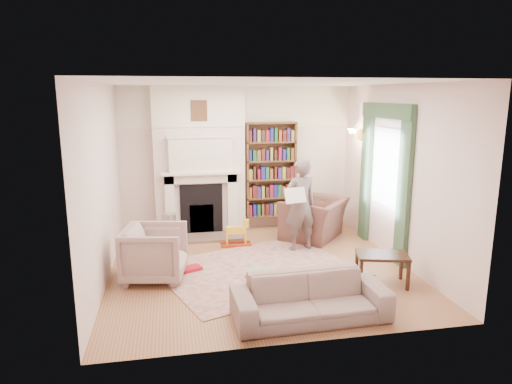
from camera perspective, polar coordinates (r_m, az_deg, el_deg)
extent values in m
plane|color=brown|center=(7.20, 0.37, -9.40)|extent=(4.50, 4.50, 0.00)
plane|color=white|center=(6.70, 0.41, 13.47)|extent=(4.50, 4.50, 0.00)
plane|color=silver|center=(9.01, -2.37, 4.18)|extent=(4.50, 0.00, 4.50)
plane|color=silver|center=(4.68, 5.70, -3.31)|extent=(4.50, 0.00, 4.50)
plane|color=silver|center=(6.76, -18.67, 0.89)|extent=(0.00, 4.50, 4.50)
plane|color=silver|center=(7.57, 17.36, 2.12)|extent=(0.00, 4.50, 4.50)
cube|color=silver|center=(8.76, -7.07, 3.87)|extent=(1.70, 0.35, 2.80)
cube|color=silver|center=(8.50, -6.92, 2.40)|extent=(1.47, 0.24, 0.05)
cube|color=black|center=(8.74, -6.84, -2.16)|extent=(0.80, 0.06, 0.96)
cube|color=silver|center=(8.47, -6.98, 4.66)|extent=(1.15, 0.18, 0.62)
cube|color=brown|center=(9.03, 1.85, 2.76)|extent=(1.00, 0.24, 1.85)
cube|color=silver|center=(7.91, 15.94, 2.98)|extent=(0.02, 0.90, 1.30)
cube|color=#2F4A30|center=(7.32, 18.00, 0.17)|extent=(0.07, 0.32, 2.40)
cube|color=#2F4A30|center=(8.55, 13.56, 2.07)|extent=(0.07, 0.32, 2.40)
cube|color=#2F4A30|center=(7.80, 16.04, 9.73)|extent=(0.09, 1.70, 0.24)
cube|color=#B9A78C|center=(7.09, 0.21, -9.70)|extent=(3.37, 2.99, 0.01)
imported|color=#4F302A|center=(8.60, 7.28, -3.30)|extent=(1.50, 1.51, 0.74)
imported|color=#B7AA97|center=(6.80, -12.52, -7.45)|extent=(1.00, 0.98, 0.79)
imported|color=gray|center=(5.60, 6.81, -13.00)|extent=(1.87, 0.78, 0.54)
imported|color=#5E4E4B|center=(7.80, 5.56, -1.58)|extent=(0.65, 0.49, 1.60)
cube|color=silver|center=(7.53, 4.92, -0.42)|extent=(0.38, 0.18, 0.25)
cylinder|color=#A4A6AC|center=(8.39, -10.77, -4.49)|extent=(0.30, 0.30, 0.55)
cube|color=gold|center=(6.96, 0.21, -9.94)|extent=(0.44, 0.44, 0.03)
cube|color=#A2121E|center=(7.12, -8.13, -9.46)|extent=(0.37, 0.31, 0.05)
cube|color=red|center=(6.82, 1.03, -10.47)|extent=(0.30, 0.29, 0.02)
cube|color=red|center=(6.85, 4.71, -10.43)|extent=(0.28, 0.23, 0.02)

